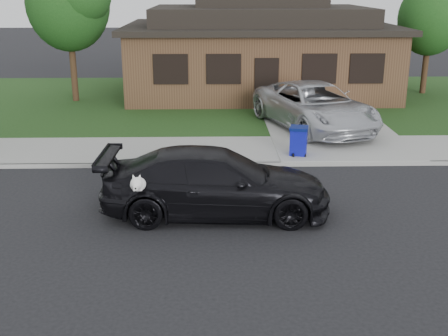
{
  "coord_description": "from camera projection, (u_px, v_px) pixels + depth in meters",
  "views": [
    {
      "loc": [
        1.67,
        -12.45,
        5.2
      ],
      "look_at": [
        1.96,
        0.01,
        1.1
      ],
      "focal_mm": 45.0,
      "sensor_mm": 36.0,
      "label": 1
    }
  ],
  "objects": [
    {
      "name": "sidewalk",
      "position": [
        160.0,
        151.0,
        18.14
      ],
      "size": [
        60.0,
        3.0,
        0.12
      ],
      "primitive_type": "cube",
      "color": "gray",
      "rests_on": "ground"
    },
    {
      "name": "sedan",
      "position": [
        215.0,
        183.0,
        13.12
      ],
      "size": [
        5.4,
        2.53,
        1.55
      ],
      "rotation": [
        0.0,
        0.0,
        1.54
      ],
      "color": "black",
      "rests_on": "ground"
    },
    {
      "name": "curb",
      "position": [
        156.0,
        165.0,
        16.72
      ],
      "size": [
        60.0,
        0.12,
        0.12
      ],
      "primitive_type": "cube",
      "color": "gray",
      "rests_on": "ground"
    },
    {
      "name": "tree_1",
      "position": [
        434.0,
        17.0,
        26.19
      ],
      "size": [
        3.15,
        3.0,
        5.25
      ],
      "color": "#332114",
      "rests_on": "ground"
    },
    {
      "name": "recycling_bin",
      "position": [
        299.0,
        141.0,
        17.36
      ],
      "size": [
        0.66,
        0.66,
        0.91
      ],
      "rotation": [
        0.0,
        0.0,
        -0.24
      ],
      "color": "#0D1296",
      "rests_on": "sidewalk"
    },
    {
      "name": "tree_0",
      "position": [
        71.0,
        1.0,
        24.14
      ],
      "size": [
        3.78,
        3.6,
        6.34
      ],
      "color": "#332114",
      "rests_on": "ground"
    },
    {
      "name": "driveway",
      "position": [
        317.0,
        115.0,
        23.02
      ],
      "size": [
        4.5,
        13.0,
        0.14
      ],
      "primitive_type": "cube",
      "color": "gray",
      "rests_on": "ground"
    },
    {
      "name": "minivan",
      "position": [
        315.0,
        106.0,
        20.44
      ],
      "size": [
        4.49,
        6.48,
        1.64
      ],
      "primitive_type": "imported",
      "rotation": [
        0.0,
        0.0,
        0.33
      ],
      "color": "silver",
      "rests_on": "driveway"
    },
    {
      "name": "lawn",
      "position": [
        175.0,
        101.0,
        25.74
      ],
      "size": [
        60.0,
        13.0,
        0.13
      ],
      "primitive_type": "cube",
      "color": "#193814",
      "rests_on": "ground"
    },
    {
      "name": "house",
      "position": [
        259.0,
        51.0,
        27.07
      ],
      "size": [
        12.6,
        8.6,
        4.65
      ],
      "color": "#422B1C",
      "rests_on": "ground"
    },
    {
      "name": "ground",
      "position": [
        142.0,
        212.0,
        13.41
      ],
      "size": [
        120.0,
        120.0,
        0.0
      ],
      "primitive_type": "plane",
      "color": "black",
      "rests_on": "ground"
    }
  ]
}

